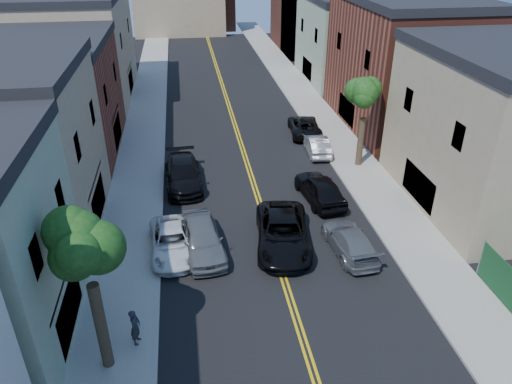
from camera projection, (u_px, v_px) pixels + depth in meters
name	position (u px, v px, depth m)	size (l,w,h in m)	color
sidewalk_left	(143.00, 127.00, 41.51)	(3.20, 100.00, 0.15)	gray
sidewalk_right	(321.00, 118.00, 43.60)	(3.20, 100.00, 0.15)	gray
curb_left	(164.00, 126.00, 41.74)	(0.30, 100.00, 0.15)	gray
curb_right	(302.00, 119.00, 43.37)	(0.30, 100.00, 0.15)	gray
bldg_left_tan_near	(2.00, 157.00, 25.59)	(9.00, 10.00, 9.00)	#998466
bldg_left_brick	(50.00, 101.00, 35.35)	(9.00, 12.00, 8.00)	brown
bldg_left_tan_far	(80.00, 49.00, 47.10)	(9.00, 16.00, 9.50)	#998466
bldg_right_tan	(499.00, 134.00, 28.42)	(9.00, 12.00, 9.00)	#998466
bldg_right_brick	(402.00, 66.00, 40.30)	(9.00, 14.00, 10.00)	brown
bldg_right_palegrn	(348.00, 41.00, 52.77)	(9.00, 12.00, 8.50)	gray
tree_left_mid	(81.00, 226.00, 15.87)	(5.20, 5.20, 9.29)	#392D1C
tree_right_far	(367.00, 88.00, 32.21)	(4.40, 4.40, 8.03)	#392D1C
white_pickup	(172.00, 242.00, 25.37)	(2.24, 4.87, 1.35)	silver
grey_car_left	(202.00, 238.00, 25.33)	(2.04, 5.06, 1.72)	slate
black_car_left	(183.00, 174.00, 31.99)	(2.32, 5.70, 1.66)	black
grey_car_right	(350.00, 241.00, 25.45)	(1.92, 4.73, 1.37)	#5B5F63
black_car_right	(320.00, 188.00, 30.19)	(2.01, 5.00, 1.70)	black
silver_car_right	(317.00, 145.00, 36.62)	(1.47, 4.22, 1.39)	#B1B3B9
dark_car_right_far	(304.00, 126.00, 40.05)	(2.35, 5.10, 1.42)	black
black_suv_lane	(283.00, 233.00, 25.83)	(2.78, 6.03, 1.67)	black
pedestrian_left	(135.00, 327.00, 19.56)	(0.61, 0.40, 1.66)	#24252B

